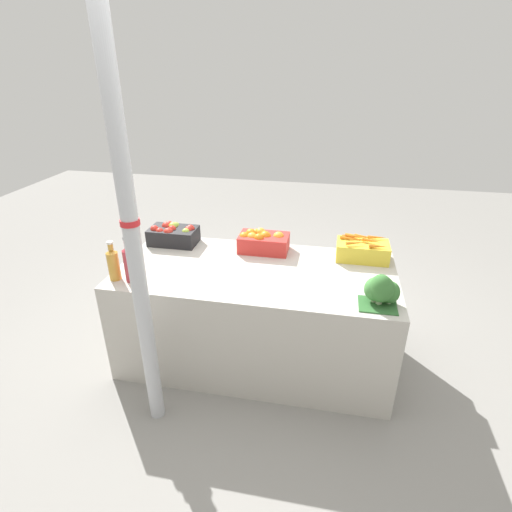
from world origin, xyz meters
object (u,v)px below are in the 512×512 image
(support_pole, at_px, (133,244))
(carrot_crate, at_px, (362,250))
(orange_crate, at_px, (262,241))
(juice_bottle_ruby, at_px, (129,263))
(apple_crate, at_px, (173,234))
(juice_bottle_amber, at_px, (113,263))
(broccoli_pile, at_px, (381,290))

(support_pole, height_order, carrot_crate, support_pole)
(orange_crate, height_order, juice_bottle_ruby, juice_bottle_ruby)
(apple_crate, bearing_deg, carrot_crate, 0.04)
(support_pole, relative_size, carrot_crate, 6.52)
(juice_bottle_amber, bearing_deg, carrot_crate, 21.21)
(apple_crate, bearing_deg, support_pole, -78.06)
(apple_crate, bearing_deg, juice_bottle_ruby, -94.27)
(broccoli_pile, distance_m, juice_bottle_ruby, 1.57)
(support_pole, xyz_separation_m, orange_crate, (0.50, 0.99, -0.37))
(orange_crate, relative_size, carrot_crate, 1.00)
(broccoli_pile, bearing_deg, juice_bottle_amber, -179.36)
(orange_crate, xyz_separation_m, carrot_crate, (0.73, -0.00, -0.01))
(support_pole, distance_m, juice_bottle_amber, 0.62)
(support_pole, height_order, apple_crate, support_pole)
(orange_crate, height_order, carrot_crate, same)
(juice_bottle_amber, bearing_deg, support_pole, -44.83)
(support_pole, height_order, orange_crate, support_pole)
(support_pole, bearing_deg, juice_bottle_amber, 135.17)
(orange_crate, distance_m, carrot_crate, 0.73)
(broccoli_pile, bearing_deg, juice_bottle_ruby, -179.31)
(support_pole, distance_m, apple_crate, 1.08)
(broccoli_pile, bearing_deg, carrot_crate, 97.30)
(juice_bottle_amber, bearing_deg, broccoli_pile, 0.64)
(apple_crate, bearing_deg, juice_bottle_amber, -104.58)
(orange_crate, bearing_deg, juice_bottle_ruby, -140.44)
(support_pole, distance_m, orange_crate, 1.17)
(carrot_crate, relative_size, juice_bottle_ruby, 1.19)
(support_pole, height_order, juice_bottle_amber, support_pole)
(carrot_crate, height_order, juice_bottle_amber, juice_bottle_amber)
(support_pole, relative_size, juice_bottle_amber, 8.89)
(carrot_crate, bearing_deg, orange_crate, 179.96)
(apple_crate, relative_size, carrot_crate, 1.00)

